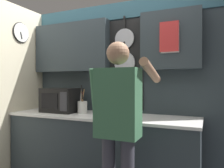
{
  "coord_description": "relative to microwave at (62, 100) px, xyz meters",
  "views": [
    {
      "loc": [
        1.21,
        -2.38,
        1.29
      ],
      "look_at": [
        0.07,
        0.21,
        1.26
      ],
      "focal_mm": 35.0,
      "sensor_mm": 36.0,
      "label": 1
    }
  ],
  "objects": [
    {
      "name": "microwave",
      "position": [
        0.0,
        0.0,
        0.0
      ],
      "size": [
        0.47,
        0.37,
        0.32
      ],
      "color": "black",
      "rests_on": "base_cabinet_counter"
    },
    {
      "name": "utensil_crock",
      "position": [
        0.32,
        0.0,
        -0.07
      ],
      "size": [
        0.12,
        0.12,
        0.36
      ],
      "color": "white",
      "rests_on": "base_cabinet_counter"
    },
    {
      "name": "side_wall",
      "position": [
        -0.6,
        -0.4,
        0.14
      ],
      "size": [
        0.07,
        1.6,
        2.34
      ],
      "color": "beige",
      "rests_on": "ground_plane"
    },
    {
      "name": "person",
      "position": [
        1.08,
        -0.63,
        -0.07
      ],
      "size": [
        0.54,
        0.64,
        1.64
      ],
      "color": "#383842",
      "rests_on": "ground_plane"
    },
    {
      "name": "base_cabinet_counter",
      "position": [
        0.59,
        -0.02,
        -0.61
      ],
      "size": [
        2.34,
        0.65,
        0.89
      ],
      "color": "#2D383D",
      "rests_on": "ground_plane"
    },
    {
      "name": "knife_block",
      "position": [
        0.78,
        0.0,
        -0.05
      ],
      "size": [
        0.11,
        0.15,
        0.28
      ],
      "color": "brown",
      "rests_on": "base_cabinet_counter"
    },
    {
      "name": "back_wall_unit",
      "position": [
        0.57,
        0.27,
        0.41
      ],
      "size": [
        2.91,
        0.23,
        2.34
      ],
      "color": "#2D383D",
      "rests_on": "ground_plane"
    }
  ]
}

